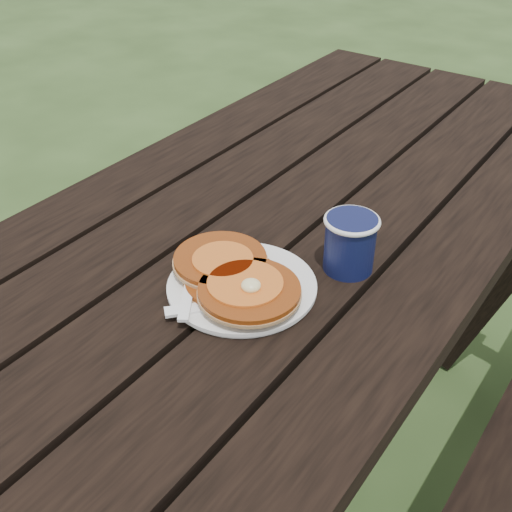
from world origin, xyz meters
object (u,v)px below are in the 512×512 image
Objects in this scene: picnic_table at (269,372)px; pancake_stack at (235,277)px; coffee_cup at (350,240)px; plate at (242,287)px.

picnic_table is 8.02× the size of pancake_stack.
coffee_cup reaches higher than picnic_table.
picnic_table is at bearing 109.91° from pancake_stack.
picnic_table is 0.47m from coffee_cup.
plate is 0.96× the size of pancake_stack.
plate is 0.02m from pancake_stack.
pancake_stack is 0.18m from coffee_cup.
pancake_stack is at bearing -126.13° from coffee_cup.
coffee_cup is at bearing -17.51° from picnic_table.
plate is at bearing 50.75° from pancake_stack.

